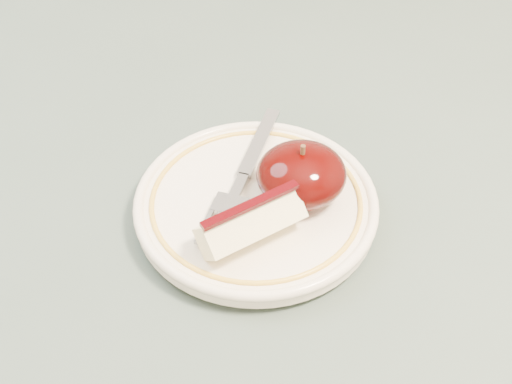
{
  "coord_description": "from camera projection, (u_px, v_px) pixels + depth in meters",
  "views": [
    {
      "loc": [
        -0.0,
        -0.39,
        1.18
      ],
      "look_at": [
        0.05,
        0.01,
        0.78
      ],
      "focal_mm": 50.0,
      "sensor_mm": 36.0,
      "label": 1
    }
  ],
  "objects": [
    {
      "name": "apple_wedge",
      "position": [
        251.0,
        222.0,
        0.54
      ],
      "size": [
        0.09,
        0.07,
        0.04
      ],
      "rotation": [
        0.0,
        0.0,
        0.44
      ],
      "color": "beige",
      "rests_on": "plate"
    },
    {
      "name": "table",
      "position": [
        200.0,
        292.0,
        0.64
      ],
      "size": [
        0.9,
        0.9,
        0.75
      ],
      "color": "brown",
      "rests_on": "ground"
    },
    {
      "name": "apple_half",
      "position": [
        301.0,
        175.0,
        0.57
      ],
      "size": [
        0.07,
        0.07,
        0.05
      ],
      "color": "black",
      "rests_on": "plate"
    },
    {
      "name": "plate",
      "position": [
        256.0,
        204.0,
        0.58
      ],
      "size": [
        0.2,
        0.2,
        0.02
      ],
      "color": "#F3E6CB",
      "rests_on": "table"
    },
    {
      "name": "fork",
      "position": [
        243.0,
        176.0,
        0.59
      ],
      "size": [
        0.09,
        0.16,
        0.0
      ],
      "rotation": [
        0.0,
        0.0,
        1.14
      ],
      "color": "#92959A",
      "rests_on": "plate"
    }
  ]
}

